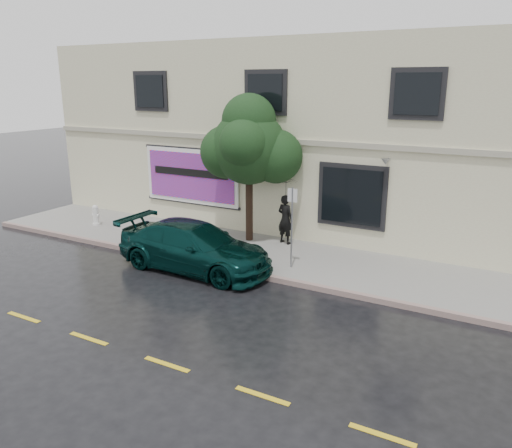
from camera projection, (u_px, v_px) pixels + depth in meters
The scene contains 12 objects.
ground at pixel (183, 285), 14.09m from camera, with size 90.00×90.00×0.00m, color black.
sidewalk at pixel (241, 250), 16.81m from camera, with size 20.00×3.50×0.15m, color gray.
curb at pixel (213, 266), 15.34m from camera, with size 20.00×0.18×0.16m, color slate.
road_marking at pixel (89, 339), 11.14m from camera, with size 19.00×0.12×0.01m, color gold.
building at pixel (310, 133), 20.72m from camera, with size 20.00×8.12×7.00m.
billboard at pixel (191, 176), 19.16m from camera, with size 4.30×0.16×2.20m.
car at pixel (194, 247), 15.11m from camera, with size 2.20×4.97×1.45m, color black.
pedestrian at pixel (285, 219), 17.08m from camera, with size 0.62×0.41×1.71m, color black.
umbrella at pixel (286, 186), 16.76m from camera, with size 0.85×0.85×0.63m, color black.
street_tree at pixel (249, 148), 16.81m from camera, with size 2.53×2.53×4.54m.
fire_hydrant at pixel (96, 215), 19.45m from camera, with size 0.33×0.31×0.80m.
sign_pole at pixel (292, 220), 14.65m from camera, with size 0.30×0.05×2.45m.
Camera 1 is at (8.10, -10.48, 5.51)m, focal length 35.00 mm.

